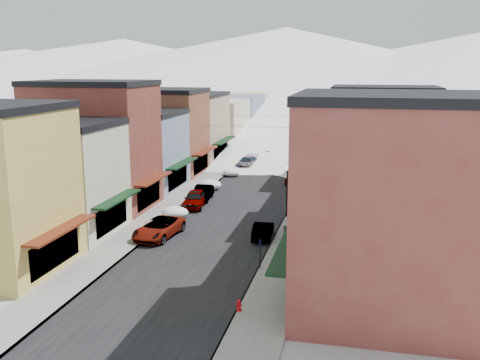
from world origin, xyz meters
The scene contains 39 objects.
ground centered at (0.00, 0.00, 0.00)m, with size 600.00×600.00×0.00m, color gray.
road centered at (0.00, 60.00, 0.01)m, with size 10.00×160.00×0.01m, color black.
sidewalk_left centered at (-6.60, 60.00, 0.07)m, with size 3.20×160.00×0.15m, color gray.
sidewalk_right centered at (6.60, 60.00, 0.07)m, with size 3.20×160.00×0.15m, color gray.
curb_left centered at (-5.05, 60.00, 0.07)m, with size 0.10×160.00×0.15m, color slate.
curb_right centered at (5.05, 60.00, 0.07)m, with size 0.10×160.00×0.15m, color slate.
bldg_l_cream centered at (-13.19, 12.50, 4.76)m, with size 11.30×8.20×9.50m.
bldg_l_brick_near centered at (-13.69, 20.50, 6.26)m, with size 12.30×8.20×12.50m.
bldg_l_grayblue centered at (-13.19, 29.00, 4.51)m, with size 11.30×9.20×9.00m.
bldg_l_brick_far centered at (-14.19, 38.00, 5.51)m, with size 13.30×9.20×11.00m.
bldg_l_tan centered at (-13.19, 48.00, 5.01)m, with size 11.30×11.20×10.00m.
bldg_r_brick_near centered at (13.69, 3.00, 6.26)m, with size 12.30×9.20×12.50m.
bldg_r_green centered at (13.19, 12.00, 4.76)m, with size 11.30×9.20×9.50m.
bldg_r_blue centered at (13.19, 21.00, 5.26)m, with size 11.30×9.20×10.50m.
bldg_r_cream centered at (13.69, 30.00, 4.51)m, with size 12.30×9.20×9.00m.
bldg_r_brick_far centered at (14.19, 39.00, 5.76)m, with size 13.30×9.20×11.50m.
bldg_r_tan centered at (13.19, 49.00, 4.76)m, with size 11.30×11.20×9.50m.
distant_blocks centered at (0.00, 83.00, 4.00)m, with size 34.00×55.00×8.00m.
mountain_ridge centered at (-19.47, 277.18, 14.36)m, with size 670.00×340.00×34.00m.
overhead_cables centered at (0.00, 47.50, 6.20)m, with size 16.40×15.04×0.04m.
car_white_suv centered at (-4.30, 13.00, 0.79)m, with size 2.62×5.68×1.58m, color #BABABC.
car_silver_sedan centered at (-4.30, 22.84, 0.84)m, with size 1.98×4.91×1.67m, color #95999D.
car_dark_hatch centered at (-4.30, 25.62, 0.76)m, with size 1.62×4.64×1.53m, color black.
car_silver_wagon centered at (-3.50, 44.45, 0.75)m, with size 2.11×5.20×1.51m, color gray.
car_green_sedan centered at (4.11, 14.68, 0.68)m, with size 1.43×4.11×1.35m, color black.
car_gray_suv centered at (3.99, 35.94, 0.73)m, with size 1.73×4.31×1.47m, color #989AA0.
car_black_sedan centered at (3.50, 44.51, 0.68)m, with size 1.90×4.67×1.36m, color black.
car_lane_silver centered at (-1.87, 50.02, 0.81)m, with size 1.91×4.74×1.62m, color #ADB0B6.
car_lane_white centered at (2.19, 63.32, 0.82)m, with size 2.73×5.91×1.64m, color silver.
fire_hydrant centered at (5.20, 1.00, 0.46)m, with size 0.40×0.30×0.69m.
parking_sign centered at (5.20, 7.58, 1.45)m, with size 0.06×0.30×2.22m.
trash_can centered at (6.05, 14.79, 0.61)m, with size 0.54×0.54×0.91m.
streetlamp_near centered at (5.20, 21.01, 3.15)m, with size 0.40×0.40×4.76m.
streetlamp_far centered at (5.20, 52.99, 3.20)m, with size 0.40×0.40×4.83m.
planter_near centered at (7.80, 9.69, 0.47)m, with size 0.58×0.51×0.65m, color #355E2A.
planter_far centered at (7.63, 8.94, 0.42)m, with size 0.30×0.30×0.54m, color #2D632D.
snow_pile_near centered at (-4.88, 18.76, 0.51)m, with size 2.50×2.74×1.06m.
snow_pile_mid centered at (-4.88, 30.57, 0.54)m, with size 2.69×2.85×1.14m.
snow_pile_far centered at (-4.28, 38.34, 0.45)m, with size 2.24×2.58×0.95m.
Camera 1 is at (11.48, -26.65, 13.97)m, focal length 40.00 mm.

